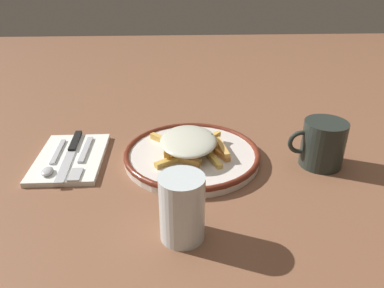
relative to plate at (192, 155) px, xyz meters
name	(u,v)px	position (x,y,z in m)	size (l,w,h in m)	color
ground_plane	(192,160)	(0.00, 0.00, -0.01)	(2.60, 2.60, 0.00)	brown
plate	(192,155)	(0.00, 0.00, 0.00)	(0.28, 0.28, 0.02)	silver
fries_heap	(189,143)	(0.01, 0.00, 0.03)	(0.16, 0.17, 0.04)	orange
napkin	(71,158)	(0.25, -0.01, -0.01)	(0.13, 0.20, 0.01)	white
fork	(82,157)	(0.22, 0.00, 0.00)	(0.02, 0.18, 0.01)	silver
knife	(72,150)	(0.25, -0.03, 0.00)	(0.03, 0.21, 0.01)	black
spoon	(52,163)	(0.28, 0.03, 0.00)	(0.02, 0.15, 0.01)	silver
water_glass	(182,208)	(0.03, 0.23, 0.04)	(0.07, 0.07, 0.11)	silver
coffee_mug	(322,144)	(-0.26, 0.03, 0.04)	(0.11, 0.08, 0.09)	#252D28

